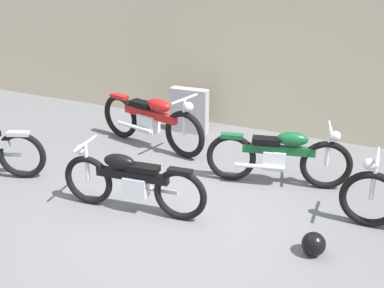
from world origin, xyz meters
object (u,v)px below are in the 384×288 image
(stone_marker, at_px, (189,111))
(motorcycle_black, at_px, (131,181))
(helmet, at_px, (314,244))
(motorcycle_red, at_px, (151,120))
(motorcycle_green, at_px, (279,156))

(stone_marker, xyz_separation_m, motorcycle_black, (0.53, -2.87, 0.01))
(helmet, height_order, motorcycle_red, motorcycle_red)
(helmet, xyz_separation_m, motorcycle_green, (-0.80, 1.47, 0.31))
(helmet, distance_m, motorcycle_red, 3.67)
(motorcycle_black, relative_size, motorcycle_green, 0.97)
(motorcycle_black, bearing_deg, helmet, 174.14)
(motorcycle_red, bearing_deg, motorcycle_black, -54.71)
(motorcycle_green, distance_m, motorcycle_red, 2.36)
(motorcycle_black, xyz_separation_m, motorcycle_green, (1.50, 1.51, 0.02))
(helmet, xyz_separation_m, motorcycle_red, (-3.11, 1.92, 0.35))
(stone_marker, height_order, motorcycle_green, motorcycle_green)
(stone_marker, bearing_deg, motorcycle_black, -79.50)
(helmet, xyz_separation_m, motorcycle_black, (-2.30, -0.03, 0.29))
(stone_marker, relative_size, motorcycle_red, 0.37)
(stone_marker, relative_size, helmet, 3.09)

